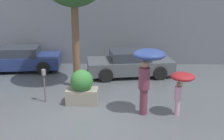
# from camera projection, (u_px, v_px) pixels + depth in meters

# --- Properties ---
(ground_plane) EXTENTS (40.00, 40.00, 0.00)m
(ground_plane) POSITION_uv_depth(u_px,v_px,m) (92.00, 116.00, 8.88)
(ground_plane) COLOR #51565B
(building_facade) EXTENTS (18.00, 0.30, 6.00)m
(building_facade) POSITION_uv_depth(u_px,v_px,m) (102.00, 6.00, 14.27)
(building_facade) COLOR slate
(building_facade) RESTS_ON ground
(planter_box) EXTENTS (1.09, 0.79, 1.21)m
(planter_box) POSITION_uv_depth(u_px,v_px,m) (82.00, 87.00, 9.72)
(planter_box) COLOR gray
(planter_box) RESTS_ON ground
(person_adult) EXTENTS (1.00, 1.00, 2.10)m
(person_adult) POSITION_uv_depth(u_px,v_px,m) (148.00, 65.00, 8.62)
(person_adult) COLOR brown
(person_adult) RESTS_ON ground
(person_child) EXTENTS (0.75, 0.75, 1.40)m
(person_child) POSITION_uv_depth(u_px,v_px,m) (182.00, 81.00, 8.63)
(person_child) COLOR #D199B7
(person_child) RESTS_ON ground
(parked_car_near) EXTENTS (4.06, 2.35, 1.15)m
(parked_car_near) POSITION_uv_depth(u_px,v_px,m) (130.00, 64.00, 12.90)
(parked_car_near) COLOR #4C5156
(parked_car_near) RESTS_ON ground
(parked_car_far) EXTENTS (3.84, 2.21, 1.15)m
(parked_car_far) POSITION_uv_depth(u_px,v_px,m) (22.00, 59.00, 13.72)
(parked_car_far) COLOR navy
(parked_car_far) RESTS_ON ground
(parking_meter) EXTENTS (0.14, 0.14, 1.20)m
(parking_meter) POSITION_uv_depth(u_px,v_px,m) (44.00, 79.00, 9.75)
(parking_meter) COLOR #595B60
(parking_meter) RESTS_ON ground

